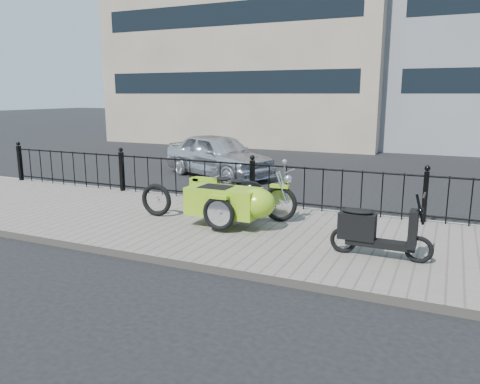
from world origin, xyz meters
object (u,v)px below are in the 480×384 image
at_px(motorcycle_sidecar, 236,200).
at_px(sedan_car, 218,155).
at_px(spare_tire, 156,200).
at_px(scooter, 373,231).

height_order(motorcycle_sidecar, sedan_car, sedan_car).
height_order(motorcycle_sidecar, spare_tire, motorcycle_sidecar).
bearing_deg(motorcycle_sidecar, spare_tire, -179.56).
relative_size(motorcycle_sidecar, spare_tire, 3.51).
distance_m(motorcycle_sidecar, spare_tire, 1.72).
xyz_separation_m(scooter, spare_tire, (-4.24, 0.65, -0.06)).
bearing_deg(motorcycle_sidecar, sedan_car, 120.08).
height_order(motorcycle_sidecar, scooter, scooter).
height_order(scooter, spare_tire, scooter).
distance_m(scooter, spare_tire, 4.29).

